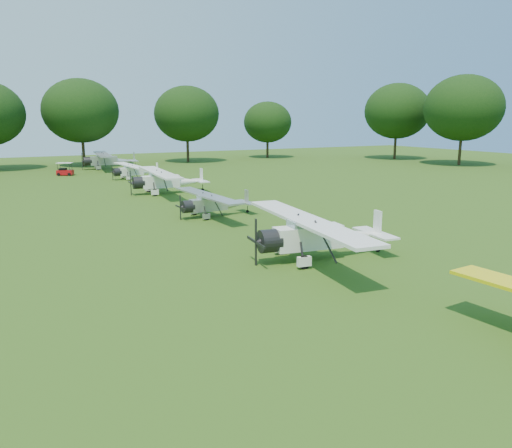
{
  "coord_description": "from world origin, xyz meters",
  "views": [
    {
      "loc": [
        -14.35,
        -22.35,
        7.15
      ],
      "look_at": [
        -1.82,
        1.47,
        1.4
      ],
      "focal_mm": 35.0,
      "sensor_mm": 36.0,
      "label": 1
    }
  ],
  "objects_px": {
    "aircraft_4": "(214,202)",
    "aircraft_5": "(166,179)",
    "golf_cart": "(65,171)",
    "aircraft_6": "(135,170)",
    "aircraft_7": "(108,159)",
    "aircraft_3": "(318,233)"
  },
  "relations": [
    {
      "from": "aircraft_4",
      "to": "aircraft_6",
      "type": "distance_m",
      "value": 25.73
    },
    {
      "from": "aircraft_5",
      "to": "aircraft_7",
      "type": "xyz_separation_m",
      "value": [
        -0.1,
        26.39,
        0.04
      ]
    },
    {
      "from": "aircraft_5",
      "to": "aircraft_6",
      "type": "xyz_separation_m",
      "value": [
        0.28,
        12.98,
        -0.28
      ]
    },
    {
      "from": "aircraft_3",
      "to": "aircraft_5",
      "type": "relative_size",
      "value": 1.01
    },
    {
      "from": "aircraft_5",
      "to": "aircraft_7",
      "type": "bearing_deg",
      "value": 94.04
    },
    {
      "from": "aircraft_3",
      "to": "aircraft_6",
      "type": "bearing_deg",
      "value": 96.2
    },
    {
      "from": "aircraft_7",
      "to": "golf_cart",
      "type": "height_order",
      "value": "aircraft_7"
    },
    {
      "from": "golf_cart",
      "to": "aircraft_4",
      "type": "bearing_deg",
      "value": -54.75
    },
    {
      "from": "aircraft_6",
      "to": "aircraft_5",
      "type": "bearing_deg",
      "value": -95.23
    },
    {
      "from": "aircraft_3",
      "to": "aircraft_6",
      "type": "relative_size",
      "value": 1.28
    },
    {
      "from": "golf_cart",
      "to": "aircraft_7",
      "type": "bearing_deg",
      "value": 65.93
    },
    {
      "from": "aircraft_4",
      "to": "aircraft_6",
      "type": "bearing_deg",
      "value": 85.54
    },
    {
      "from": "aircraft_6",
      "to": "aircraft_7",
      "type": "distance_m",
      "value": 13.42
    },
    {
      "from": "aircraft_3",
      "to": "aircraft_4",
      "type": "height_order",
      "value": "aircraft_3"
    },
    {
      "from": "aircraft_6",
      "to": "aircraft_7",
      "type": "bearing_deg",
      "value": 87.62
    },
    {
      "from": "aircraft_4",
      "to": "golf_cart",
      "type": "distance_m",
      "value": 33.95
    },
    {
      "from": "aircraft_3",
      "to": "aircraft_5",
      "type": "bearing_deg",
      "value": 96.48
    },
    {
      "from": "golf_cart",
      "to": "aircraft_5",
      "type": "bearing_deg",
      "value": -47.37
    },
    {
      "from": "aircraft_6",
      "to": "golf_cart",
      "type": "bearing_deg",
      "value": 128.3
    },
    {
      "from": "aircraft_4",
      "to": "aircraft_5",
      "type": "relative_size",
      "value": 0.78
    },
    {
      "from": "aircraft_3",
      "to": "aircraft_4",
      "type": "relative_size",
      "value": 1.3
    },
    {
      "from": "aircraft_6",
      "to": "aircraft_4",
      "type": "bearing_deg",
      "value": -95.64
    }
  ]
}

